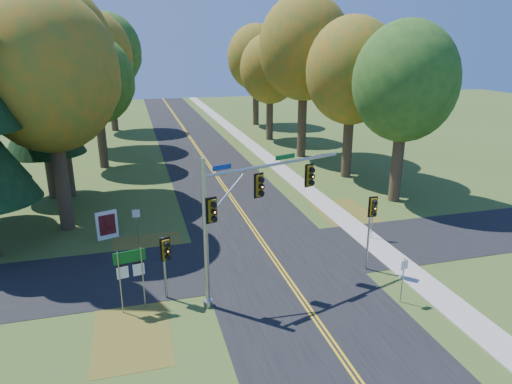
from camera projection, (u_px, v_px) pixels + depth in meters
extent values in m
plane|color=#3C551E|center=(284.00, 274.00, 22.99)|extent=(160.00, 160.00, 0.00)
cube|color=black|center=(284.00, 274.00, 22.99)|extent=(8.00, 160.00, 0.02)
cube|color=black|center=(273.00, 257.00, 24.82)|extent=(60.00, 6.00, 0.02)
cube|color=gold|center=(282.00, 274.00, 22.96)|extent=(0.10, 160.00, 0.01)
cube|color=gold|center=(286.00, 273.00, 23.01)|extent=(0.10, 160.00, 0.01)
cube|color=#9E998E|center=(393.00, 259.00, 24.54)|extent=(1.60, 160.00, 0.06)
cube|color=brown|center=(149.00, 255.00, 25.03)|extent=(4.00, 6.00, 0.00)
cube|color=brown|center=(353.00, 219.00, 30.20)|extent=(3.50, 8.00, 0.00)
cube|color=brown|center=(132.00, 332.00, 18.36)|extent=(3.00, 5.00, 0.00)
cylinder|color=#38281C|center=(61.00, 177.00, 27.66)|extent=(0.86, 0.86, 6.75)
ellipsoid|color=#AD6217|center=(47.00, 72.00, 25.74)|extent=(8.00, 8.00, 9.20)
sphere|color=#AD6217|center=(81.00, 84.00, 27.50)|extent=(4.80, 4.80, 4.80)
sphere|color=#AD6217|center=(14.00, 58.00, 24.41)|extent=(4.40, 4.40, 4.40)
cylinder|color=#38281C|center=(397.00, 160.00, 32.92)|extent=(0.83, 0.83, 6.08)
ellipsoid|color=#406F22|center=(405.00, 82.00, 31.19)|extent=(7.20, 7.20, 8.28)
sphere|color=#406F22|center=(413.00, 90.00, 32.77)|extent=(4.32, 4.32, 4.32)
sphere|color=#406F22|center=(396.00, 72.00, 29.99)|extent=(3.96, 3.96, 3.96)
cylinder|color=#38281C|center=(64.00, 148.00, 33.73)|extent=(0.89, 0.89, 7.42)
ellipsoid|color=#AD6217|center=(51.00, 53.00, 31.65)|extent=(8.60, 8.60, 9.89)
sphere|color=#AD6217|center=(81.00, 65.00, 33.53)|extent=(5.16, 5.16, 5.16)
sphere|color=#AD6217|center=(23.00, 40.00, 30.21)|extent=(4.73, 4.73, 4.73)
cylinder|color=#38281C|center=(348.00, 141.00, 38.97)|extent=(0.84, 0.84, 6.30)
ellipsoid|color=#AD6217|center=(352.00, 71.00, 37.16)|extent=(7.60, 7.60, 8.74)
sphere|color=#AD6217|center=(362.00, 79.00, 38.83)|extent=(4.56, 4.56, 4.56)
sphere|color=#AD6217|center=(342.00, 62.00, 35.90)|extent=(4.18, 4.18, 4.18)
cylinder|color=#38281C|center=(102.00, 138.00, 42.08)|extent=(0.81, 0.81, 5.62)
ellipsoid|color=#406F22|center=(95.00, 80.00, 40.47)|extent=(6.80, 6.80, 7.82)
sphere|color=#406F22|center=(112.00, 86.00, 41.96)|extent=(4.08, 4.08, 4.08)
sphere|color=#406F22|center=(80.00, 73.00, 39.34)|extent=(3.74, 3.74, 3.74)
cylinder|color=#38281C|center=(302.00, 119.00, 45.91)|extent=(0.90, 0.90, 7.65)
ellipsoid|color=#AD6217|center=(304.00, 47.00, 43.77)|extent=(8.80, 8.80, 10.12)
sphere|color=#AD6217|center=(316.00, 56.00, 45.69)|extent=(5.28, 5.28, 5.28)
sphere|color=#AD6217|center=(293.00, 38.00, 42.30)|extent=(4.84, 4.84, 4.84)
cylinder|color=#38281C|center=(99.00, 117.00, 49.70)|extent=(0.87, 0.87, 6.98)
ellipsoid|color=#AD6217|center=(92.00, 56.00, 47.73)|extent=(8.20, 8.20, 9.43)
sphere|color=#AD6217|center=(110.00, 63.00, 49.52)|extent=(4.92, 4.92, 4.92)
sphere|color=#AD6217|center=(76.00, 48.00, 46.36)|extent=(4.51, 4.51, 4.51)
cylinder|color=#38281C|center=(270.00, 115.00, 54.47)|extent=(0.82, 0.82, 5.85)
ellipsoid|color=#AD6217|center=(270.00, 69.00, 52.80)|extent=(7.00, 7.00, 8.05)
sphere|color=#AD6217|center=(279.00, 74.00, 54.34)|extent=(4.20, 4.20, 4.20)
sphere|color=#AD6217|center=(262.00, 63.00, 51.64)|extent=(3.85, 3.85, 3.85)
cylinder|color=#38281C|center=(113.00, 103.00, 59.96)|extent=(0.88, 0.88, 7.20)
ellipsoid|color=#406F22|center=(108.00, 51.00, 57.93)|extent=(8.40, 8.40, 9.66)
sphere|color=#406F22|center=(122.00, 58.00, 59.77)|extent=(5.04, 5.04, 5.04)
sphere|color=#406F22|center=(94.00, 44.00, 56.53)|extent=(4.62, 4.62, 4.62)
cylinder|color=#38281C|center=(256.00, 102.00, 64.48)|extent=(0.85, 0.85, 6.53)
ellipsoid|color=#AD6217|center=(256.00, 57.00, 62.62)|extent=(7.80, 7.80, 8.97)
sphere|color=#AD6217|center=(264.00, 63.00, 64.33)|extent=(4.68, 4.68, 4.68)
sphere|color=#AD6217|center=(248.00, 52.00, 61.32)|extent=(4.29, 4.29, 4.29)
cylinder|color=#38281C|center=(50.00, 176.00, 33.87)|extent=(0.50, 0.50, 3.42)
cone|color=black|center=(41.00, 116.00, 32.49)|extent=(5.60, 5.60, 5.45)
cone|color=black|center=(33.00, 59.00, 31.28)|extent=(4.57, 4.57, 5.45)
cylinder|color=#9C9EA5|center=(206.00, 236.00, 19.16)|extent=(0.21, 0.21, 6.73)
cylinder|color=#9C9EA5|center=(208.00, 303.00, 20.16)|extent=(0.42, 0.42, 0.29)
cylinder|color=#9C9EA5|center=(276.00, 164.00, 20.27)|extent=(6.88, 2.42, 0.13)
cylinder|color=#9C9EA5|center=(227.00, 195.00, 19.22)|extent=(2.09, 0.77, 1.99)
cylinder|color=#9C9EA5|center=(259.00, 171.00, 19.84)|extent=(0.04, 0.04, 0.35)
cube|color=#72590C|center=(259.00, 185.00, 20.04)|extent=(0.40, 0.38, 0.96)
cube|color=black|center=(259.00, 185.00, 20.04)|extent=(0.48, 0.19, 1.14)
sphere|color=orange|center=(261.00, 187.00, 19.87)|extent=(0.17, 0.17, 0.17)
cylinder|color=black|center=(262.00, 180.00, 19.77)|extent=(0.27, 0.22, 0.23)
cylinder|color=black|center=(261.00, 187.00, 19.87)|extent=(0.27, 0.22, 0.23)
cylinder|color=black|center=(261.00, 193.00, 19.96)|extent=(0.27, 0.22, 0.23)
cylinder|color=#9C9EA5|center=(310.00, 162.00, 21.36)|extent=(0.04, 0.04, 0.35)
cube|color=#72590C|center=(309.00, 175.00, 21.57)|extent=(0.40, 0.38, 0.96)
cube|color=black|center=(309.00, 175.00, 21.57)|extent=(0.48, 0.19, 1.14)
sphere|color=orange|center=(312.00, 176.00, 21.39)|extent=(0.17, 0.17, 0.17)
cylinder|color=black|center=(312.00, 170.00, 21.30)|extent=(0.27, 0.22, 0.23)
cylinder|color=black|center=(312.00, 176.00, 21.39)|extent=(0.27, 0.22, 0.23)
cylinder|color=black|center=(312.00, 183.00, 21.49)|extent=(0.27, 0.22, 0.23)
cube|color=#72590C|center=(211.00, 210.00, 18.82)|extent=(0.40, 0.38, 0.96)
cube|color=black|center=(211.00, 210.00, 18.82)|extent=(0.48, 0.19, 1.14)
sphere|color=orange|center=(214.00, 212.00, 18.64)|extent=(0.17, 0.17, 0.17)
cylinder|color=black|center=(214.00, 205.00, 18.55)|extent=(0.27, 0.22, 0.23)
cylinder|color=black|center=(214.00, 212.00, 18.64)|extent=(0.27, 0.22, 0.23)
cylinder|color=black|center=(214.00, 219.00, 18.74)|extent=(0.27, 0.22, 0.23)
cube|color=navy|center=(222.00, 167.00, 18.73)|extent=(0.83, 0.31, 0.21)
cube|color=#0C5926|center=(285.00, 157.00, 20.46)|extent=(1.02, 0.37, 0.21)
cylinder|color=#9A9CA3|center=(369.00, 234.00, 22.88)|extent=(0.11, 0.11, 3.94)
cube|color=#72590C|center=(373.00, 207.00, 22.23)|extent=(0.32, 0.28, 0.90)
cube|color=black|center=(373.00, 207.00, 22.23)|extent=(0.47, 0.05, 1.06)
sphere|color=orange|center=(375.00, 208.00, 22.04)|extent=(0.16, 0.16, 0.16)
cylinder|color=black|center=(375.00, 203.00, 21.95)|extent=(0.22, 0.15, 0.22)
cylinder|color=black|center=(375.00, 208.00, 22.04)|extent=(0.22, 0.15, 0.22)
cylinder|color=black|center=(374.00, 214.00, 22.13)|extent=(0.22, 0.15, 0.22)
cylinder|color=#95979D|center=(165.00, 269.00, 20.39)|extent=(0.11, 0.11, 2.99)
cube|color=#72590C|center=(165.00, 249.00, 19.91)|extent=(0.39, 0.37, 0.93)
cube|color=black|center=(165.00, 249.00, 19.91)|extent=(0.47, 0.19, 1.10)
sphere|color=orange|center=(167.00, 251.00, 19.74)|extent=(0.17, 0.17, 0.17)
cylinder|color=black|center=(167.00, 245.00, 19.65)|extent=(0.26, 0.22, 0.22)
cylinder|color=black|center=(167.00, 251.00, 19.74)|extent=(0.26, 0.22, 0.22)
cylinder|color=black|center=(168.00, 257.00, 19.83)|extent=(0.26, 0.22, 0.22)
cylinder|color=gray|center=(120.00, 283.00, 19.27)|extent=(0.06, 0.06, 2.89)
cylinder|color=gray|center=(143.00, 278.00, 19.66)|extent=(0.06, 0.06, 2.89)
cube|color=#0B5216|center=(129.00, 257.00, 19.14)|extent=(1.34, 0.27, 0.53)
cube|color=silver|center=(129.00, 257.00, 19.14)|extent=(1.14, 0.20, 0.08)
cube|color=silver|center=(123.00, 273.00, 19.22)|extent=(0.48, 0.12, 0.53)
cube|color=black|center=(122.00, 266.00, 19.12)|extent=(0.48, 0.09, 0.10)
cube|color=silver|center=(139.00, 269.00, 19.49)|extent=(0.48, 0.12, 0.53)
cube|color=black|center=(138.00, 263.00, 19.39)|extent=(0.48, 0.09, 0.10)
cube|color=white|center=(107.00, 225.00, 26.95)|extent=(1.23, 0.55, 1.72)
cube|color=maroon|center=(107.00, 225.00, 26.86)|extent=(0.91, 0.32, 1.24)
cube|color=white|center=(100.00, 238.00, 26.93)|extent=(0.10, 0.10, 0.29)
cube|color=white|center=(116.00, 234.00, 27.43)|extent=(0.10, 0.10, 0.29)
cylinder|color=gray|center=(372.00, 220.00, 26.84)|extent=(0.05, 0.05, 2.41)
cube|color=silver|center=(374.00, 206.00, 26.55)|extent=(0.46, 0.13, 0.49)
cylinder|color=gray|center=(402.00, 281.00, 20.19)|extent=(0.05, 0.05, 2.16)
cube|color=silver|center=(405.00, 265.00, 19.93)|extent=(0.41, 0.14, 0.44)
cylinder|color=gray|center=(137.00, 227.00, 26.06)|extent=(0.05, 0.05, 2.22)
cube|color=silver|center=(136.00, 214.00, 25.79)|extent=(0.43, 0.05, 0.45)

